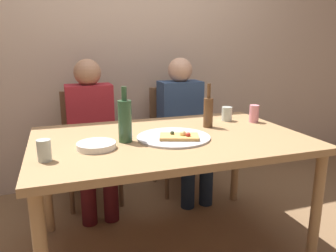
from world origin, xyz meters
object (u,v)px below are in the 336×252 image
(tumbler_far, at_px, (44,150))
(soda_can, at_px, (254,114))
(wine_bottle, at_px, (208,111))
(guest_in_beanie, at_px, (184,121))
(pizza_slice_last, at_px, (180,136))
(guest_in_sweater, at_px, (92,128))
(pizza_tray, at_px, (174,137))
(chair_left, at_px, (91,139))
(plate_stack, at_px, (96,146))
(tumbler_near, at_px, (227,114))
(chair_right, at_px, (177,131))
(dining_table, at_px, (170,147))
(beer_bottle, at_px, (125,120))

(tumbler_far, relative_size, soda_can, 0.85)
(wine_bottle, relative_size, guest_in_beanie, 0.25)
(pizza_slice_last, distance_m, guest_in_sweater, 0.95)
(pizza_tray, bearing_deg, guest_in_sweater, 115.90)
(pizza_tray, distance_m, tumbler_far, 0.72)
(tumbler_far, bearing_deg, guest_in_beanie, 41.74)
(pizza_slice_last, height_order, chair_left, chair_left)
(soda_can, bearing_deg, pizza_slice_last, -159.00)
(chair_left, height_order, guest_in_beanie, guest_in_beanie)
(pizza_tray, relative_size, guest_in_sweater, 0.37)
(plate_stack, bearing_deg, chair_left, 86.55)
(wine_bottle, bearing_deg, chair_left, 131.94)
(pizza_tray, height_order, tumbler_near, tumbler_near)
(pizza_tray, height_order, pizza_slice_last, pizza_slice_last)
(pizza_tray, height_order, wine_bottle, wine_bottle)
(tumbler_far, bearing_deg, chair_right, 45.90)
(tumbler_far, bearing_deg, dining_table, 17.01)
(plate_stack, bearing_deg, dining_table, 12.73)
(pizza_tray, xyz_separation_m, tumbler_far, (-0.70, -0.16, 0.05))
(wine_bottle, height_order, beer_bottle, beer_bottle)
(plate_stack, bearing_deg, guest_in_sweater, 85.94)
(wine_bottle, bearing_deg, guest_in_sweater, 138.16)
(soda_can, bearing_deg, dining_table, -167.40)
(pizza_slice_last, bearing_deg, guest_in_sweater, 115.51)
(dining_table, distance_m, pizza_tray, 0.09)
(chair_left, relative_size, guest_in_beanie, 0.77)
(pizza_slice_last, relative_size, soda_can, 2.06)
(wine_bottle, relative_size, soda_can, 2.37)
(pizza_tray, xyz_separation_m, chair_right, (0.38, 0.95, -0.23))
(plate_stack, bearing_deg, pizza_slice_last, 0.08)
(dining_table, relative_size, plate_stack, 7.76)
(soda_can, distance_m, chair_right, 0.86)
(beer_bottle, height_order, guest_in_sweater, guest_in_sweater)
(wine_bottle, distance_m, chair_right, 0.85)
(tumbler_far, height_order, chair_left, chair_left)
(tumbler_near, bearing_deg, guest_in_sweater, 151.15)
(tumbler_near, bearing_deg, pizza_tray, -149.57)
(pizza_tray, distance_m, soda_can, 0.70)
(wine_bottle, height_order, guest_in_beanie, guest_in_beanie)
(chair_right, bearing_deg, dining_table, 66.67)
(dining_table, bearing_deg, plate_stack, -167.27)
(beer_bottle, distance_m, plate_stack, 0.22)
(dining_table, xyz_separation_m, pizza_tray, (0.01, -0.05, 0.08))
(tumbler_far, distance_m, guest_in_beanie, 1.46)
(tumbler_far, distance_m, soda_can, 1.42)
(dining_table, bearing_deg, chair_left, 112.80)
(pizza_slice_last, relative_size, guest_in_sweater, 0.21)
(dining_table, relative_size, soda_can, 12.99)
(dining_table, relative_size, pizza_tray, 3.68)
(beer_bottle, height_order, tumbler_far, beer_bottle)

